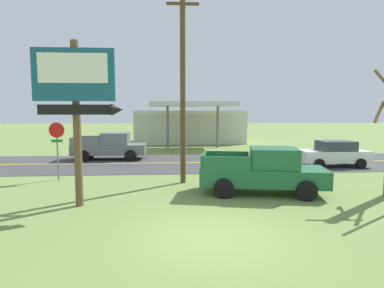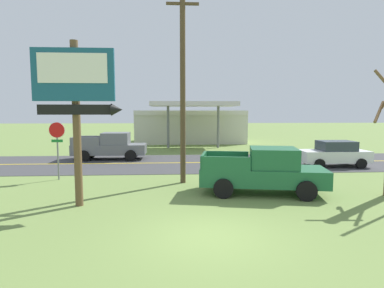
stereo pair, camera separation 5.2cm
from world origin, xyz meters
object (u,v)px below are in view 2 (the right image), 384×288
at_px(motel_sign, 77,94).
at_px(pickup_grey_on_road, 111,146).
at_px(gas_station, 190,125).
at_px(utility_pole, 183,76).
at_px(car_white_near_lane, 334,154).
at_px(pickup_green_parked_on_lawn, 264,171).
at_px(stop_sign, 57,140).

bearing_deg(motel_sign, pickup_grey_on_road, 95.40).
relative_size(gas_station, pickup_grey_on_road, 2.31).
xyz_separation_m(utility_pole, car_white_near_lane, (9.70, 4.05, -4.35)).
height_order(pickup_green_parked_on_lawn, car_white_near_lane, pickup_green_parked_on_lawn).
relative_size(gas_station, pickup_green_parked_on_lawn, 2.19).
xyz_separation_m(motel_sign, car_white_near_lane, (13.60, 7.86, -3.28)).
bearing_deg(gas_station, pickup_grey_on_road, -116.87).
bearing_deg(utility_pole, pickup_green_parked_on_lawn, -34.57).
relative_size(stop_sign, gas_station, 0.25).
xyz_separation_m(utility_pole, pickup_grey_on_road, (-5.02, 8.05, -4.21)).
bearing_deg(stop_sign, car_white_near_lane, 10.54).
distance_m(utility_pole, pickup_green_parked_on_lawn, 5.87).
relative_size(pickup_grey_on_road, car_white_near_lane, 1.24).
xyz_separation_m(motel_sign, utility_pole, (3.90, 3.81, 1.07)).
xyz_separation_m(motel_sign, pickup_grey_on_road, (-1.12, 11.86, -3.14)).
bearing_deg(gas_station, stop_sign, -111.57).
distance_m(stop_sign, car_white_near_lane, 16.37).
relative_size(motel_sign, pickup_grey_on_road, 1.15).
xyz_separation_m(motel_sign, gas_station, (5.36, 24.66, -2.16)).
height_order(motel_sign, car_white_near_lane, motel_sign).
distance_m(gas_station, pickup_grey_on_road, 14.38).
height_order(motel_sign, stop_sign, motel_sign).
bearing_deg(pickup_grey_on_road, stop_sign, -100.83).
xyz_separation_m(motel_sign, stop_sign, (-2.46, 4.87, -2.08)).
distance_m(stop_sign, pickup_grey_on_road, 7.19).
height_order(stop_sign, gas_station, gas_station).
distance_m(pickup_green_parked_on_lawn, pickup_grey_on_road, 13.33).
distance_m(stop_sign, gas_station, 21.27).
distance_m(motel_sign, utility_pole, 5.55).
distance_m(motel_sign, car_white_near_lane, 16.04).
height_order(motel_sign, pickup_green_parked_on_lawn, motel_sign).
relative_size(pickup_green_parked_on_lawn, car_white_near_lane, 1.30).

